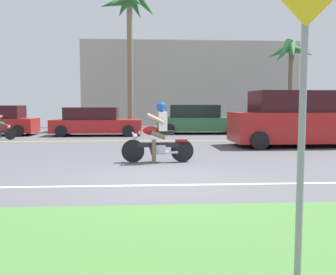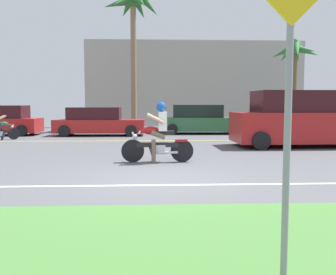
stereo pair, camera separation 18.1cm
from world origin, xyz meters
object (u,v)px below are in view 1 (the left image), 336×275
(street_sign, at_px, (304,88))
(motorcyclist, at_px, (158,137))
(palm_tree_0, at_px, (129,12))
(parked_car_2, at_px, (198,120))
(parked_car_3, at_px, (290,118))
(parked_car_1, at_px, (95,122))
(palm_tree_1, at_px, (291,54))
(suv_nearby, at_px, (298,120))

(street_sign, bearing_deg, motorcyclist, 97.59)
(palm_tree_0, distance_m, street_sign, 21.02)
(parked_car_2, height_order, parked_car_3, parked_car_3)
(parked_car_1, xyz_separation_m, palm_tree_1, (11.66, 4.44, 4.02))
(motorcyclist, distance_m, street_sign, 7.24)
(parked_car_2, bearing_deg, suv_nearby, -65.75)
(street_sign, bearing_deg, parked_car_2, 84.80)
(parked_car_3, xyz_separation_m, street_sign, (-7.06, -18.09, 0.93))
(palm_tree_1, distance_m, street_sign, 22.13)
(parked_car_2, distance_m, street_sign, 17.16)
(motorcyclist, bearing_deg, palm_tree_1, 56.52)
(parked_car_2, xyz_separation_m, palm_tree_0, (-3.75, 3.14, 6.38))
(parked_car_2, distance_m, palm_tree_0, 8.04)
(motorcyclist, distance_m, parked_car_2, 10.26)
(parked_car_1, relative_size, parked_car_3, 1.13)
(motorcyclist, height_order, palm_tree_1, palm_tree_1)
(motorcyclist, height_order, suv_nearby, suv_nearby)
(suv_nearby, distance_m, parked_car_3, 7.86)
(parked_car_1, distance_m, street_sign, 16.50)
(palm_tree_0, height_order, street_sign, palm_tree_0)
(palm_tree_1, bearing_deg, parked_car_2, -151.75)
(palm_tree_0, bearing_deg, motorcyclist, -84.56)
(parked_car_2, bearing_deg, parked_car_1, -169.03)
(parked_car_1, distance_m, parked_car_2, 5.43)
(parked_car_1, distance_m, palm_tree_0, 7.83)
(palm_tree_1, relative_size, street_sign, 1.99)
(suv_nearby, distance_m, palm_tree_0, 13.09)
(motorcyclist, xyz_separation_m, suv_nearby, (5.37, 3.59, 0.31))
(parked_car_2, distance_m, parked_car_3, 5.60)
(motorcyclist, height_order, street_sign, street_sign)
(motorcyclist, relative_size, palm_tree_1, 0.35)
(parked_car_1, bearing_deg, palm_tree_0, 69.24)
(palm_tree_0, bearing_deg, street_sign, -83.80)
(suv_nearby, height_order, parked_car_2, suv_nearby)
(parked_car_1, bearing_deg, parked_car_3, 10.78)
(parked_car_2, xyz_separation_m, parked_car_3, (5.51, 1.03, 0.06))
(parked_car_1, bearing_deg, parked_car_2, 10.97)
(palm_tree_1, bearing_deg, parked_car_3, -109.23)
(palm_tree_0, bearing_deg, palm_tree_1, 1.51)
(street_sign, bearing_deg, suv_nearby, 67.54)
(motorcyclist, xyz_separation_m, parked_car_3, (8.01, 10.98, 0.09))
(palm_tree_1, height_order, street_sign, palm_tree_1)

